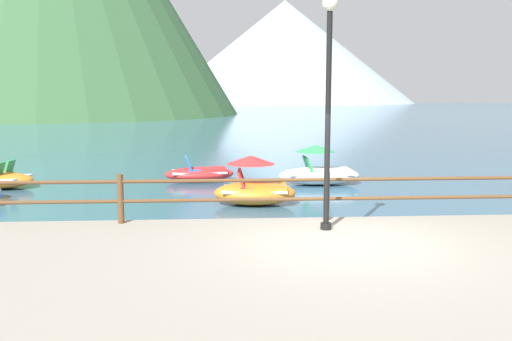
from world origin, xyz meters
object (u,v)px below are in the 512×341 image
pedal_boat_2 (254,187)px  pedal_boat_4 (200,173)px  pedal_boat_3 (319,171)px  lamp_post (328,92)px

pedal_boat_2 → pedal_boat_4: 4.20m
pedal_boat_3 → pedal_boat_4: bearing=166.6°
lamp_post → pedal_boat_4: 8.95m
lamp_post → pedal_boat_4: bearing=107.9°
pedal_boat_3 → pedal_boat_4: (-3.79, 0.91, -0.16)m
pedal_boat_2 → pedal_boat_3: pedal_boat_2 is taller
lamp_post → pedal_boat_2: size_ratio=1.88×
pedal_boat_2 → pedal_boat_4: (-1.57, 3.89, -0.20)m
lamp_post → pedal_boat_3: bearing=80.8°
lamp_post → pedal_boat_3: (1.17, 7.24, -2.48)m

